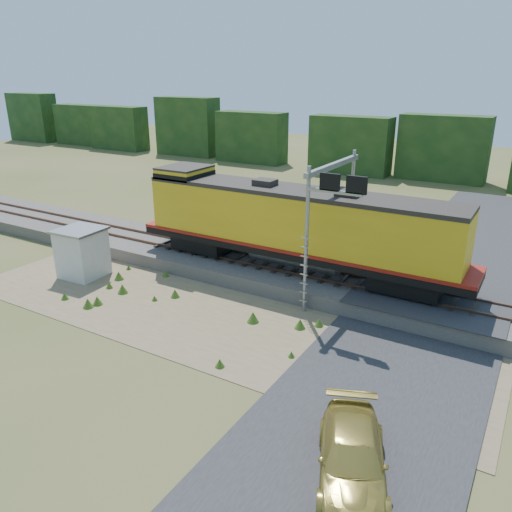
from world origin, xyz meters
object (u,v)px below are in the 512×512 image
Objects in this scene: car at (352,458)px; locomotive at (291,224)px; shed at (82,252)px; signal_gantry at (334,196)px.

locomotive is at bearing 102.31° from car.
shed is 14.15m from signal_gantry.
locomotive is 11.66m from shed.
signal_gantry is (2.57, -0.66, 1.93)m from locomotive.
signal_gantry is (12.88, 4.42, 3.83)m from shed.
signal_gantry reaches higher than shed.
signal_gantry is at bearing 15.53° from shed.
locomotive is 3.98× the size of car.
car is (18.20, -6.52, -0.73)m from shed.
shed is 0.40× the size of signal_gantry.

